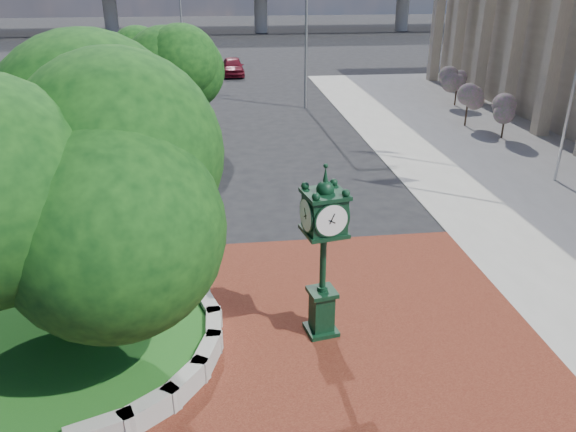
{
  "coord_description": "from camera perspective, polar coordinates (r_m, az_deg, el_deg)",
  "views": [
    {
      "loc": [
        -1.43,
        -11.26,
        8.17
      ],
      "look_at": [
        0.17,
        1.5,
        2.48
      ],
      "focal_mm": 35.0,
      "sensor_mm": 36.0,
      "label": 1
    }
  ],
  "objects": [
    {
      "name": "shrub_near",
      "position": [
        31.27,
        21.27,
        10.14
      ],
      "size": [
        1.2,
        1.2,
        2.2
      ],
      "color": "#38281C",
      "rests_on": "ground"
    },
    {
      "name": "tree_street",
      "position": [
        29.78,
        -12.36,
        13.82
      ],
      "size": [
        4.4,
        4.4,
        5.45
      ],
      "color": "#38281C",
      "rests_on": "ground"
    },
    {
      "name": "ground",
      "position": [
        13.98,
        0.08,
        -11.87
      ],
      "size": [
        200.0,
        200.0,
        0.0
      ],
      "primitive_type": "plane",
      "color": "black",
      "rests_on": "ground"
    },
    {
      "name": "plaza",
      "position": [
        13.18,
        0.65,
        -14.32
      ],
      "size": [
        12.0,
        12.0,
        0.04
      ],
      "primitive_type": "cube",
      "color": "#5F2216",
      "rests_on": "ground"
    },
    {
      "name": "planter_wall",
      "position": [
        13.81,
        -11.37,
        -11.55
      ],
      "size": [
        2.96,
        6.77,
        0.54
      ],
      "color": "#9E9B93",
      "rests_on": "ground"
    },
    {
      "name": "shrub_mid",
      "position": [
        33.17,
        17.84,
        11.33
      ],
      "size": [
        1.2,
        1.2,
        2.2
      ],
      "color": "#38281C",
      "rests_on": "ground"
    },
    {
      "name": "tree_planter",
      "position": [
        12.62,
        -23.06,
        1.26
      ],
      "size": [
        5.2,
        5.2,
        6.33
      ],
      "color": "#38281C",
      "rests_on": "ground"
    },
    {
      "name": "grass_bed",
      "position": [
        14.25,
        -20.76,
        -11.93
      ],
      "size": [
        6.1,
        6.1,
        0.4
      ],
      "primitive_type": "cylinder",
      "color": "#164F1A",
      "rests_on": "ground"
    },
    {
      "name": "street_lamp_near",
      "position": [
        35.65,
        2.24,
        19.26
      ],
      "size": [
        2.03,
        0.36,
        9.05
      ],
      "color": "slate",
      "rests_on": "ground"
    },
    {
      "name": "post_clock",
      "position": [
        12.82,
        3.62,
        -3.15
      ],
      "size": [
        1.02,
        1.02,
        4.28
      ],
      "color": "black",
      "rests_on": "ground"
    },
    {
      "name": "street_lamp_far",
      "position": [
        52.13,
        -10.65,
        20.07
      ],
      "size": [
        1.88,
        0.73,
        8.6
      ],
      "color": "slate",
      "rests_on": "ground"
    },
    {
      "name": "parked_car",
      "position": [
        48.13,
        -5.63,
        14.88
      ],
      "size": [
        1.83,
        4.32,
        1.46
      ],
      "primitive_type": "imported",
      "rotation": [
        0.0,
        0.0,
        0.02
      ],
      "color": "#5B0D1A",
      "rests_on": "ground"
    },
    {
      "name": "shrub_far",
      "position": [
        38.26,
        16.83,
        13.0
      ],
      "size": [
        1.2,
        1.2,
        2.2
      ],
      "color": "#38281C",
      "rests_on": "ground"
    }
  ]
}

